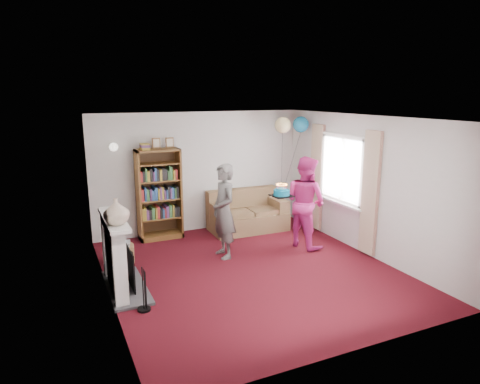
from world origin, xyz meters
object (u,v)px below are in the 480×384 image
bookcase (159,195)px  birthday_cake (282,192)px  person_striped (224,211)px  person_magenta (305,202)px  sofa (247,215)px

bookcase → birthday_cake: (1.85, -1.68, 0.22)m
person_striped → person_magenta: bearing=84.4°
bookcase → sofa: bookcase is taller
birthday_cake → sofa: bearing=90.6°
bookcase → sofa: (1.83, -0.23, -0.57)m
sofa → person_striped: (-1.04, -1.27, 0.52)m
sofa → birthday_cake: birthday_cake is taller
sofa → birthday_cake: 1.65m
sofa → person_magenta: bearing=-66.7°
bookcase → person_striped: size_ratio=1.20×
sofa → person_magenta: size_ratio=0.93×
birthday_cake → person_striped: bearing=170.3°
bookcase → sofa: 1.93m
bookcase → person_magenta: bearing=-34.0°
sofa → birthday_cake: size_ratio=4.59×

